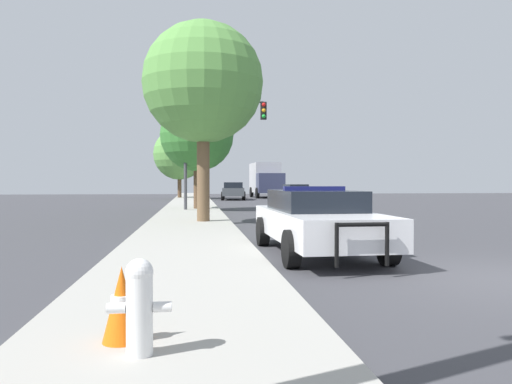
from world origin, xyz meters
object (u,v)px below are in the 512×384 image
Objects in this scene: tree_sidewalk_far at (179,154)px; tree_sidewalk_mid at (197,135)px; box_truck at (266,179)px; fire_hydrant at (139,304)px; police_car at (317,219)px; car_background_distant at (233,190)px; tree_sidewalk_near at (203,83)px; traffic_light at (217,131)px; car_background_oncoming at (296,193)px; traffic_cone at (122,304)px.

tree_sidewalk_far is 18.33m from tree_sidewalk_mid.
tree_sidewalk_far is (-8.21, -3.17, 2.22)m from box_truck.
police_car is at bearing 64.05° from fire_hydrant.
car_background_distant is at bearing 78.66° from tree_sidewalk_mid.
box_truck is (3.62, 5.74, 1.00)m from car_background_distant.
police_car is at bearing -73.30° from tree_sidewalk_near.
car_background_distant is at bearing 82.68° from traffic_light.
fire_hydrant is 21.78m from traffic_light.
car_background_oncoming is at bearing 68.87° from tree_sidewalk_near.
box_truck is at bearing 80.45° from fire_hydrant.
police_car is 7.88× the size of traffic_cone.
fire_hydrant is at bearing 62.66° from police_car.
police_car is 34.73m from tree_sidewalk_far.
fire_hydrant is 44.44m from box_truck.
tree_sidewalk_mid is at bearing -85.48° from tree_sidewalk_far.
traffic_light reaches higher than traffic_cone.
police_car is 1.28× the size of car_background_oncoming.
tree_sidewalk_far reaches higher than tree_sidewalk_mid.
box_truck reaches higher than traffic_cone.
car_background_distant is 0.63× the size of tree_sidewalk_near.
traffic_light reaches higher than fire_hydrant.
traffic_light is at bearing -85.95° from police_car.
car_background_distant is at bearing -92.64° from police_car.
tree_sidewalk_far reaches higher than fire_hydrant.
traffic_cone is at bearing -89.08° from tree_sidewalk_far.
car_background_oncoming is at bearing 60.43° from traffic_light.
car_background_oncoming is 6.78m from car_background_distant.
box_truck is at bearing -97.95° from police_car.
traffic_cone is (-7.57, -43.44, -1.32)m from box_truck.
box_truck is at bearing 21.10° from tree_sidewalk_far.
tree_sidewalk_far is 9.18× the size of traffic_cone.
car_background_oncoming is 11.01m from box_truck.
car_background_oncoming is at bearing 54.45° from tree_sidewalk_mid.
tree_sidewalk_near reaches higher than traffic_cone.
tree_sidewalk_mid is at bearing 49.73° from car_background_oncoming.
traffic_cone is (-0.80, -22.00, -3.55)m from tree_sidewalk_mid.
fire_hydrant is 0.11× the size of tree_sidewalk_near.
car_background_oncoming is 0.58× the size of tree_sidewalk_near.
tree_sidewalk_far is (-8.96, 7.76, 3.28)m from car_background_oncoming.
traffic_cone is at bearing -94.10° from tree_sidewalk_near.
box_truck is 30.82m from tree_sidewalk_near.
car_background_oncoming is 20.82m from tree_sidewalk_near.
tree_sidewalk_near is 8.55m from tree_sidewalk_mid.
traffic_light is at bearing 55.71° from car_background_oncoming.
tree_sidewalk_near is (-0.84, -7.53, 0.94)m from traffic_light.
box_truck is 0.93× the size of tree_sidewalk_near.
fire_hydrant is 33.87m from car_background_oncoming.
traffic_light is 13.61m from car_background_oncoming.
box_truck is at bearing -90.82° from car_background_oncoming.
box_truck is (5.76, 22.39, -2.36)m from traffic_light.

